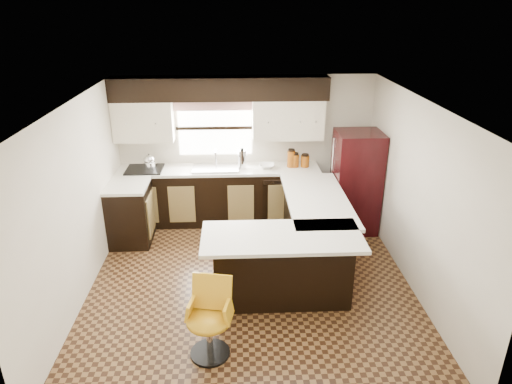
{
  "coord_description": "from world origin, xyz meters",
  "views": [
    {
      "loc": [
        -0.17,
        -5.13,
        3.49
      ],
      "look_at": [
        0.09,
        0.45,
        1.13
      ],
      "focal_mm": 32.0,
      "sensor_mm": 36.0,
      "label": 1
    }
  ],
  "objects_px": {
    "peninsula_long": "(312,230)",
    "bar_chair": "(209,321)",
    "peninsula_return": "(282,267)",
    "refrigerator": "(356,182)"
  },
  "relations": [
    {
      "from": "refrigerator",
      "to": "bar_chair",
      "type": "relative_size",
      "value": 1.88
    },
    {
      "from": "bar_chair",
      "to": "peninsula_long",
      "type": "bearing_deg",
      "value": 66.32
    },
    {
      "from": "peninsula_long",
      "to": "bar_chair",
      "type": "distance_m",
      "value": 2.37
    },
    {
      "from": "refrigerator",
      "to": "bar_chair",
      "type": "xyz_separation_m",
      "value": [
        -2.21,
        -2.82,
        -0.38
      ]
    },
    {
      "from": "peninsula_return",
      "to": "bar_chair",
      "type": "bearing_deg",
      "value": -131.8
    },
    {
      "from": "peninsula_long",
      "to": "peninsula_return",
      "type": "distance_m",
      "value": 1.11
    },
    {
      "from": "bar_chair",
      "to": "peninsula_return",
      "type": "bearing_deg",
      "value": 60.07
    },
    {
      "from": "peninsula_long",
      "to": "refrigerator",
      "type": "distance_m",
      "value": 1.27
    },
    {
      "from": "peninsula_long",
      "to": "refrigerator",
      "type": "bearing_deg",
      "value": 47.08
    },
    {
      "from": "peninsula_long",
      "to": "bar_chair",
      "type": "height_order",
      "value": "peninsula_long"
    }
  ]
}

